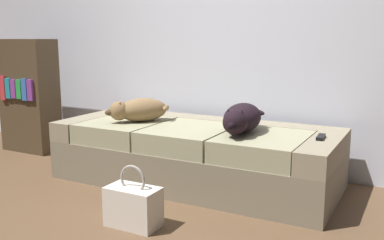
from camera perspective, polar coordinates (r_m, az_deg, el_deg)
The scene contains 8 objects.
ground_plane at distance 2.68m, azimuth -10.04°, elevation -14.05°, with size 10.00×10.00×0.00m, color brown.
back_wall at distance 3.84m, azimuth 4.72°, elevation 14.93°, with size 6.40×0.10×2.80m, color silver.
couch at distance 3.40m, azimuth 0.41°, elevation -4.46°, with size 2.15×0.89×0.45m.
dog_tan at distance 3.52m, azimuth -6.96°, elevation 1.32°, with size 0.43×0.49×0.19m.
dog_dark at distance 3.09m, azimuth 6.44°, elevation 0.22°, with size 0.31×0.60×0.20m.
tv_remote at distance 3.03m, azimuth 16.42°, elevation -2.14°, with size 0.04×0.15×0.02m, color black.
handbag at distance 2.68m, azimuth -7.66°, elevation -11.01°, with size 0.32×0.18×0.38m.
bookshelf at distance 4.61m, azimuth -20.41°, elevation 3.00°, with size 0.56×0.30×1.10m.
Camera 1 is at (1.52, -1.90, 1.11)m, focal length 40.98 mm.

